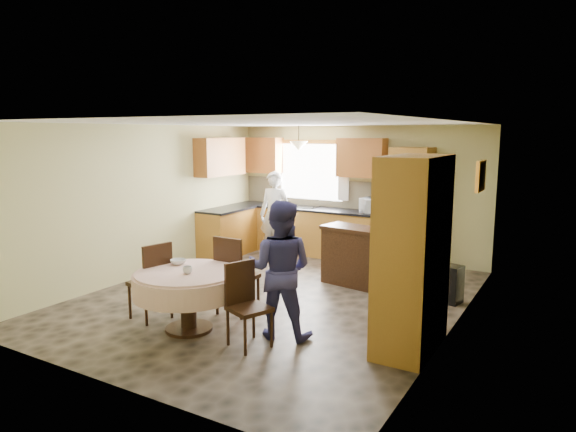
% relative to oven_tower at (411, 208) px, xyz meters
% --- Properties ---
extents(floor, '(5.00, 6.00, 0.01)m').
position_rel_oven_tower_xyz_m(floor, '(-1.15, -2.69, -1.06)').
color(floor, brown).
rests_on(floor, ground).
extents(ceiling, '(5.00, 6.00, 0.01)m').
position_rel_oven_tower_xyz_m(ceiling, '(-1.15, -2.69, 1.44)').
color(ceiling, white).
rests_on(ceiling, wall_back).
extents(wall_back, '(5.00, 0.02, 2.50)m').
position_rel_oven_tower_xyz_m(wall_back, '(-1.15, 0.31, 0.19)').
color(wall_back, tan).
rests_on(wall_back, floor).
extents(wall_front, '(5.00, 0.02, 2.50)m').
position_rel_oven_tower_xyz_m(wall_front, '(-1.15, -5.69, 0.19)').
color(wall_front, tan).
rests_on(wall_front, floor).
extents(wall_left, '(0.02, 6.00, 2.50)m').
position_rel_oven_tower_xyz_m(wall_left, '(-3.65, -2.69, 0.19)').
color(wall_left, tan).
rests_on(wall_left, floor).
extents(wall_right, '(0.02, 6.00, 2.50)m').
position_rel_oven_tower_xyz_m(wall_right, '(1.35, -2.69, 0.19)').
color(wall_right, tan).
rests_on(wall_right, floor).
extents(window, '(1.40, 0.03, 1.10)m').
position_rel_oven_tower_xyz_m(window, '(-2.15, 0.29, 0.54)').
color(window, white).
rests_on(window, wall_back).
extents(curtain_left, '(0.22, 0.02, 1.15)m').
position_rel_oven_tower_xyz_m(curtain_left, '(-2.90, 0.24, 0.59)').
color(curtain_left, white).
rests_on(curtain_left, wall_back).
extents(curtain_right, '(0.22, 0.02, 1.15)m').
position_rel_oven_tower_xyz_m(curtain_right, '(-1.40, 0.24, 0.59)').
color(curtain_right, white).
rests_on(curtain_right, wall_back).
extents(base_cab_back, '(3.30, 0.60, 0.88)m').
position_rel_oven_tower_xyz_m(base_cab_back, '(-2.00, 0.01, -0.62)').
color(base_cab_back, gold).
rests_on(base_cab_back, floor).
extents(counter_back, '(3.30, 0.64, 0.04)m').
position_rel_oven_tower_xyz_m(counter_back, '(-2.00, 0.01, -0.16)').
color(counter_back, black).
rests_on(counter_back, base_cab_back).
extents(base_cab_left, '(0.60, 1.20, 0.88)m').
position_rel_oven_tower_xyz_m(base_cab_left, '(-3.35, -0.89, -0.62)').
color(base_cab_left, gold).
rests_on(base_cab_left, floor).
extents(counter_left, '(0.64, 1.20, 0.04)m').
position_rel_oven_tower_xyz_m(counter_left, '(-3.35, -0.89, -0.16)').
color(counter_left, black).
rests_on(counter_left, base_cab_left).
extents(backsplash, '(3.30, 0.02, 0.55)m').
position_rel_oven_tower_xyz_m(backsplash, '(-2.00, 0.30, 0.12)').
color(backsplash, '#C1B288').
rests_on(backsplash, wall_back).
extents(wall_cab_left, '(0.85, 0.33, 0.72)m').
position_rel_oven_tower_xyz_m(wall_cab_left, '(-3.20, 0.15, 0.85)').
color(wall_cab_left, '#B96C2E').
rests_on(wall_cab_left, wall_back).
extents(wall_cab_right, '(0.90, 0.33, 0.72)m').
position_rel_oven_tower_xyz_m(wall_cab_right, '(-1.00, 0.15, 0.85)').
color(wall_cab_right, '#B96C2E').
rests_on(wall_cab_right, wall_back).
extents(wall_cab_side, '(0.33, 1.20, 0.72)m').
position_rel_oven_tower_xyz_m(wall_cab_side, '(-3.48, -0.89, 0.85)').
color(wall_cab_side, '#B96C2E').
rests_on(wall_cab_side, wall_left).
extents(oven_tower, '(0.66, 0.62, 2.12)m').
position_rel_oven_tower_xyz_m(oven_tower, '(0.00, 0.00, 0.00)').
color(oven_tower, gold).
rests_on(oven_tower, floor).
extents(oven_upper, '(0.56, 0.01, 0.45)m').
position_rel_oven_tower_xyz_m(oven_upper, '(0.00, -0.31, 0.19)').
color(oven_upper, black).
rests_on(oven_upper, oven_tower).
extents(oven_lower, '(0.56, 0.01, 0.45)m').
position_rel_oven_tower_xyz_m(oven_lower, '(0.00, -0.31, -0.31)').
color(oven_lower, black).
rests_on(oven_lower, oven_tower).
extents(pendant, '(0.36, 0.36, 0.18)m').
position_rel_oven_tower_xyz_m(pendant, '(-2.15, -0.19, 1.06)').
color(pendant, beige).
rests_on(pendant, ceiling).
extents(sideboard, '(1.28, 0.70, 0.87)m').
position_rel_oven_tower_xyz_m(sideboard, '(-0.32, -1.52, -0.63)').
color(sideboard, '#381E0F').
rests_on(sideboard, floor).
extents(space_heater, '(0.44, 0.35, 0.54)m').
position_rel_oven_tower_xyz_m(space_heater, '(1.05, -1.62, -0.79)').
color(space_heater, black).
rests_on(space_heater, floor).
extents(cupboard, '(0.56, 1.12, 2.13)m').
position_rel_oven_tower_xyz_m(cupboard, '(1.07, -3.44, 0.01)').
color(cupboard, gold).
rests_on(cupboard, floor).
extents(dining_table, '(1.29, 1.29, 0.74)m').
position_rel_oven_tower_xyz_m(dining_table, '(-1.40, -4.26, -0.49)').
color(dining_table, '#381E0F').
rests_on(dining_table, floor).
extents(chair_left, '(0.52, 0.52, 1.01)m').
position_rel_oven_tower_xyz_m(chair_left, '(-2.01, -4.22, -0.50)').
color(chair_left, '#381E0F').
rests_on(chair_left, floor).
extents(chair_back, '(0.46, 0.46, 1.05)m').
position_rel_oven_tower_xyz_m(chair_back, '(-1.25, -3.54, -0.48)').
color(chair_back, '#381E0F').
rests_on(chair_back, floor).
extents(chair_right, '(0.53, 0.53, 0.94)m').
position_rel_oven_tower_xyz_m(chair_right, '(-0.57, -4.26, -0.54)').
color(chair_right, '#381E0F').
rests_on(chair_right, floor).
extents(framed_picture, '(0.06, 0.53, 0.44)m').
position_rel_oven_tower_xyz_m(framed_picture, '(1.32, -1.07, 0.70)').
color(framed_picture, '#EDB245').
rests_on(framed_picture, wall_right).
extents(microwave, '(0.55, 0.42, 0.28)m').
position_rel_oven_tower_xyz_m(microwave, '(-0.64, -0.04, -0.00)').
color(microwave, silver).
rests_on(microwave, counter_back).
extents(person_sink, '(0.63, 0.44, 1.65)m').
position_rel_oven_tower_xyz_m(person_sink, '(-2.44, -0.60, -0.23)').
color(person_sink, silver).
rests_on(person_sink, floor).
extents(person_dining, '(0.91, 0.79, 1.61)m').
position_rel_oven_tower_xyz_m(person_dining, '(-0.35, -3.86, -0.25)').
color(person_dining, navy).
rests_on(person_dining, floor).
extents(bowl_sideboard, '(0.24, 0.24, 0.06)m').
position_rel_oven_tower_xyz_m(bowl_sideboard, '(-0.55, -1.52, -0.16)').
color(bowl_sideboard, '#B2B2B2').
rests_on(bowl_sideboard, sideboard).
extents(bottle_sideboard, '(0.14, 0.14, 0.32)m').
position_rel_oven_tower_xyz_m(bottle_sideboard, '(-0.02, -1.52, -0.03)').
color(bottle_sideboard, silver).
rests_on(bottle_sideboard, sideboard).
extents(cup_table, '(0.15, 0.15, 0.09)m').
position_rel_oven_tower_xyz_m(cup_table, '(-1.33, -4.34, -0.28)').
color(cup_table, '#B2B2B2').
rests_on(cup_table, dining_table).
extents(bowl_table, '(0.23, 0.23, 0.06)m').
position_rel_oven_tower_xyz_m(bowl_table, '(-1.72, -4.07, -0.29)').
color(bowl_table, '#B2B2B2').
rests_on(bowl_table, dining_table).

